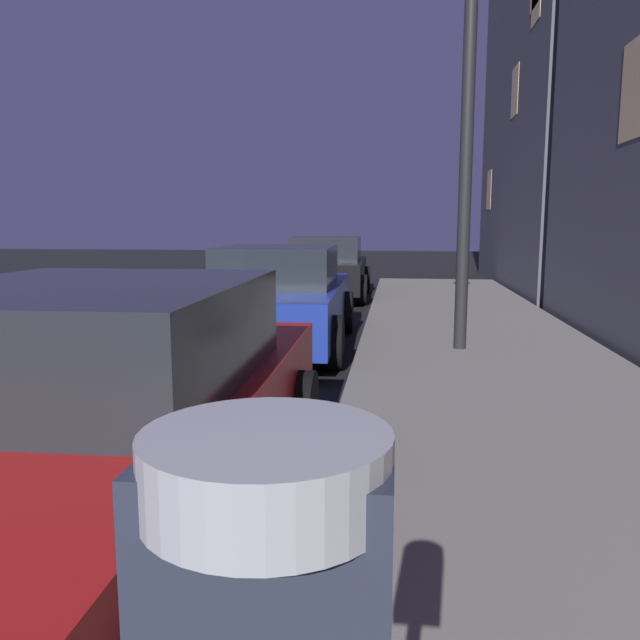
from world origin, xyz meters
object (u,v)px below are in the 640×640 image
car_red (90,417)px  car_black (327,268)px  car_blue (279,298)px  street_lamp (470,52)px

car_red → car_black: size_ratio=1.06×
car_red → car_blue: (0.00, 5.56, -0.01)m
car_blue → street_lamp: street_lamp is taller
car_blue → car_black: same height
car_red → car_blue: size_ratio=1.04×
street_lamp → car_red: bearing=-116.1°
car_red → car_blue: same height
car_red → street_lamp: size_ratio=0.82×
street_lamp → car_black: bearing=110.4°
car_red → street_lamp: bearing=63.9°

